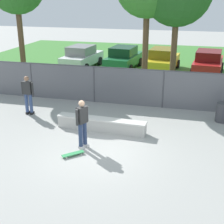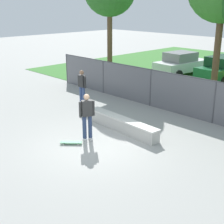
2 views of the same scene
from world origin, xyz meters
name	(u,v)px [view 1 (image 1 of 2)]	position (x,y,z in m)	size (l,w,h in m)	color
ground_plane	(98,151)	(0.00, 0.00, 0.00)	(80.00, 80.00, 0.00)	#9E9E99
grass_strip	(153,63)	(0.00, 15.53, 0.01)	(29.54, 20.00, 0.02)	#3D7A33
concrete_ledge	(101,124)	(-0.39, 1.80, 0.27)	(3.76, 0.67, 0.53)	#B7B5AD
skateboarder	(82,122)	(-0.61, 0.15, 1.01)	(0.39, 0.55, 1.82)	beige
skateboard	(73,154)	(-0.74, -0.54, 0.07)	(0.71, 0.70, 0.09)	#2D8C4C
chainlink_fence	(128,85)	(0.00, 5.23, 1.02)	(17.61, 0.07, 1.89)	#4C4C51
car_white	(82,57)	(-5.04, 12.67, 0.84)	(2.33, 4.36, 1.66)	silver
car_green	(124,58)	(-1.91, 13.06, 0.84)	(2.33, 4.36, 1.66)	#1E6638
car_yellow	(163,60)	(0.95, 13.03, 0.84)	(2.33, 4.36, 1.66)	gold
car_red	(208,62)	(4.07, 12.86, 0.84)	(2.33, 4.36, 1.66)	#B21E1E
bystander	(28,93)	(-4.16, 2.79, 1.01)	(0.60, 0.27, 1.82)	black
trash_bin	(222,112)	(4.47, 4.05, 0.43)	(0.56, 0.56, 0.86)	#3F3F44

